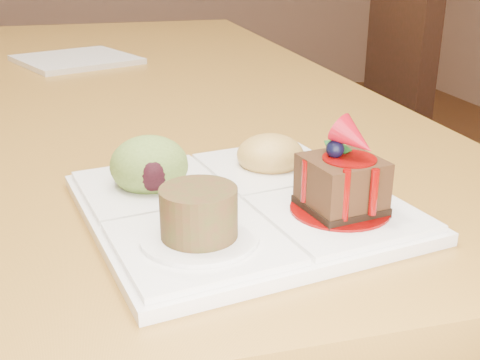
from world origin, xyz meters
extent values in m
cube|color=olive|center=(0.00, 0.00, 0.73)|extent=(1.00, 1.80, 0.04)
cylinder|color=olive|center=(0.44, 0.84, 0.35)|extent=(0.06, 0.06, 0.71)
cube|color=black|center=(0.57, 0.20, 0.47)|extent=(0.51, 0.51, 0.04)
cube|color=black|center=(0.77, 0.17, 0.73)|extent=(0.13, 0.44, 0.52)
cylinder|color=black|center=(0.72, -0.02, 0.22)|extent=(0.04, 0.04, 0.45)
cylinder|color=black|center=(0.35, 0.06, 0.22)|extent=(0.04, 0.04, 0.45)
cylinder|color=black|center=(0.80, 0.35, 0.22)|extent=(0.04, 0.04, 0.45)
cylinder|color=black|center=(0.43, 0.42, 0.22)|extent=(0.04, 0.04, 0.45)
cube|color=white|center=(0.13, -0.68, 0.76)|extent=(0.34, 0.34, 0.01)
cube|color=white|center=(0.22, -0.74, 0.77)|extent=(0.16, 0.16, 0.01)
cube|color=white|center=(0.08, -0.76, 0.77)|extent=(0.16, 0.16, 0.01)
cube|color=white|center=(0.05, -0.63, 0.77)|extent=(0.16, 0.16, 0.01)
cube|color=white|center=(0.19, -0.60, 0.77)|extent=(0.16, 0.16, 0.01)
cylinder|color=#690403|center=(0.22, -0.74, 0.77)|extent=(0.09, 0.09, 0.00)
cube|color=black|center=(0.22, -0.74, 0.77)|extent=(0.08, 0.08, 0.01)
cube|color=#301E0D|center=(0.22, -0.74, 0.80)|extent=(0.07, 0.07, 0.04)
cylinder|color=#690403|center=(0.22, -0.74, 0.82)|extent=(0.05, 0.05, 0.00)
sphere|color=black|center=(0.21, -0.73, 0.83)|extent=(0.02, 0.02, 0.02)
cone|color=maroon|center=(0.22, -0.75, 0.84)|extent=(0.05, 0.05, 0.04)
cube|color=#124B16|center=(0.22, -0.73, 0.83)|extent=(0.02, 0.02, 0.01)
cube|color=#124B16|center=(0.21, -0.72, 0.83)|extent=(0.01, 0.02, 0.01)
cylinder|color=#690403|center=(0.20, -0.77, 0.80)|extent=(0.01, 0.01, 0.05)
cylinder|color=#690403|center=(0.23, -0.77, 0.80)|extent=(0.01, 0.01, 0.04)
cylinder|color=#690403|center=(0.18, -0.73, 0.80)|extent=(0.01, 0.01, 0.04)
cylinder|color=white|center=(0.08, -0.76, 0.77)|extent=(0.10, 0.10, 0.00)
cylinder|color=#4F2616|center=(0.08, -0.76, 0.79)|extent=(0.06, 0.06, 0.04)
cylinder|color=#43250E|center=(0.08, -0.76, 0.81)|extent=(0.05, 0.05, 0.00)
ellipsoid|color=olive|center=(0.05, -0.63, 0.79)|extent=(0.08, 0.08, 0.06)
ellipsoid|color=black|center=(0.05, -0.65, 0.79)|extent=(0.04, 0.03, 0.04)
ellipsoid|color=#C29046|center=(0.19, -0.60, 0.78)|extent=(0.08, 0.08, 0.05)
cube|color=#C4670E|center=(0.21, -0.60, 0.78)|extent=(0.02, 0.02, 0.02)
cube|color=#5D7C1B|center=(0.19, -0.59, 0.79)|extent=(0.02, 0.02, 0.02)
cube|color=#C4670E|center=(0.18, -0.59, 0.78)|extent=(0.02, 0.02, 0.02)
cube|color=#5D7C1B|center=(0.18, -0.61, 0.78)|extent=(0.02, 0.02, 0.02)
cube|color=#C4670E|center=(0.19, -0.61, 0.78)|extent=(0.02, 0.02, 0.02)
cube|color=#5D7C1B|center=(0.21, -0.62, 0.78)|extent=(0.02, 0.02, 0.02)
cube|color=white|center=(-0.02, 0.19, 0.76)|extent=(0.30, 0.30, 0.01)
camera|label=1|loc=(0.00, -1.21, 1.00)|focal=45.00mm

